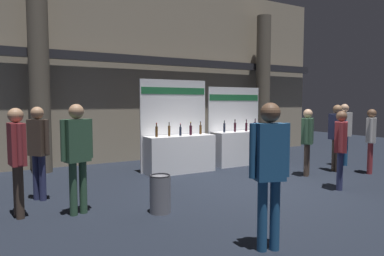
{
  "coord_description": "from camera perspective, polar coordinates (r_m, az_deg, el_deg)",
  "views": [
    {
      "loc": [
        -4.71,
        -5.67,
        1.85
      ],
      "look_at": [
        -0.76,
        1.32,
        1.24
      ],
      "focal_mm": 31.98,
      "sensor_mm": 36.0,
      "label": 1
    }
  ],
  "objects": [
    {
      "name": "trash_bin",
      "position": [
        5.83,
        -5.32,
        -10.87
      ],
      "size": [
        0.35,
        0.35,
        0.64
      ],
      "color": "slate",
      "rests_on": "ground_plane"
    },
    {
      "name": "hall_colonnade",
      "position": [
        11.34,
        -4.87,
        9.27
      ],
      "size": [
        12.75,
        1.03,
        5.73
      ],
      "color": "tan",
      "rests_on": "ground_plane"
    },
    {
      "name": "ground_plane",
      "position": [
        7.6,
        10.09,
        -9.81
      ],
      "size": [
        25.5,
        25.5,
        0.0
      ],
      "primitive_type": "plane",
      "color": "black"
    },
    {
      "name": "visitor_2",
      "position": [
        7.01,
        -24.25,
        -2.65
      ],
      "size": [
        0.38,
        0.4,
        1.76
      ],
      "rotation": [
        0.0,
        0.0,
        2.26
      ],
      "color": "navy",
      "rests_on": "ground_plane"
    },
    {
      "name": "exhibitor_booth_1",
      "position": [
        10.29,
        7.94,
        -2.74
      ],
      "size": [
        1.85,
        0.66,
        2.3
      ],
      "color": "white",
      "rests_on": "ground_plane"
    },
    {
      "name": "visitor_1",
      "position": [
        10.82,
        24.0,
        -0.15
      ],
      "size": [
        0.45,
        0.37,
        1.8
      ],
      "rotation": [
        0.0,
        0.0,
        2.73
      ],
      "color": "navy",
      "rests_on": "ground_plane"
    },
    {
      "name": "visitor_3",
      "position": [
        9.02,
        18.68,
        -1.2
      ],
      "size": [
        0.5,
        0.46,
        1.68
      ],
      "rotation": [
        0.0,
        0.0,
        3.77
      ],
      "color": "#47382D",
      "rests_on": "ground_plane"
    },
    {
      "name": "visitor_5",
      "position": [
        7.86,
        23.56,
        -2.19
      ],
      "size": [
        0.51,
        0.46,
        1.66
      ],
      "rotation": [
        0.0,
        0.0,
        3.77
      ],
      "color": "navy",
      "rests_on": "ground_plane"
    },
    {
      "name": "visitor_8",
      "position": [
        4.32,
        12.79,
        -5.67
      ],
      "size": [
        0.5,
        0.33,
        1.84
      ],
      "rotation": [
        0.0,
        0.0,
        5.96
      ],
      "color": "navy",
      "rests_on": "ground_plane"
    },
    {
      "name": "visitor_6",
      "position": [
        5.88,
        -18.6,
        -3.27
      ],
      "size": [
        0.53,
        0.32,
        1.82
      ],
      "rotation": [
        0.0,
        0.0,
        3.42
      ],
      "color": "#33563D",
      "rests_on": "ground_plane"
    },
    {
      "name": "visitor_7",
      "position": [
        6.1,
        -27.16,
        -3.68
      ],
      "size": [
        0.27,
        0.56,
        1.76
      ],
      "rotation": [
        0.0,
        0.0,
        4.86
      ],
      "color": "#47382D",
      "rests_on": "ground_plane"
    },
    {
      "name": "visitor_0",
      "position": [
        9.84,
        23.0,
        -0.52
      ],
      "size": [
        0.36,
        0.54,
        1.78
      ],
      "rotation": [
        0.0,
        0.0,
        4.43
      ],
      "color": "#47382D",
      "rests_on": "ground_plane"
    },
    {
      "name": "visitor_4",
      "position": [
        9.93,
        27.67,
        -1.18
      ],
      "size": [
        0.43,
        0.35,
        1.67
      ],
      "rotation": [
        0.0,
        0.0,
        3.68
      ],
      "color": "maroon",
      "rests_on": "ground_plane"
    },
    {
      "name": "exhibitor_booth_0",
      "position": [
        9.04,
        -2.18,
        -3.59
      ],
      "size": [
        1.94,
        0.66,
        2.44
      ],
      "color": "white",
      "rests_on": "ground_plane"
    }
  ]
}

